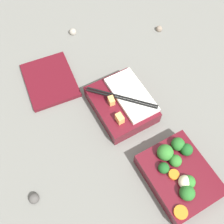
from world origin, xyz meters
name	(u,v)px	position (x,y,z in m)	size (l,w,h in m)	color
ground_plane	(147,139)	(0.00, 0.00, 0.00)	(3.00, 3.00, 0.00)	slate
bento_tray_vegetable	(179,174)	(-0.12, -0.01, 0.03)	(0.18, 0.14, 0.07)	#510F19
bento_tray_rice	(122,103)	(0.11, 0.01, 0.03)	(0.18, 0.14, 0.07)	#510F19
bento_lid	(50,80)	(0.30, 0.15, 0.01)	(0.17, 0.14, 0.01)	#510F19
pebble_0	(73,32)	(0.45, 0.01, 0.01)	(0.02, 0.02, 0.02)	gray
pebble_1	(159,29)	(0.32, -0.25, 0.01)	(0.02, 0.02, 0.02)	#7A6B5B
pebble_2	(34,199)	(0.00, 0.32, 0.01)	(0.03, 0.03, 0.03)	#474442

